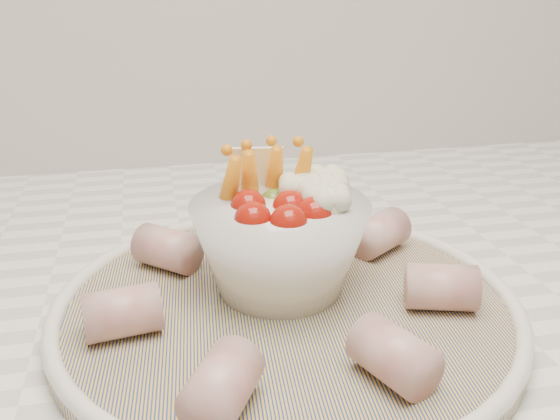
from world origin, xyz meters
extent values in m
cube|color=white|center=(0.00, 1.45, 0.90)|extent=(2.04, 0.62, 0.04)
cylinder|color=navy|center=(-0.05, 1.36, 0.93)|extent=(0.37, 0.37, 0.01)
torus|color=white|center=(-0.05, 1.36, 0.94)|extent=(0.34, 0.34, 0.01)
sphere|color=#9B140A|center=(-0.07, 1.35, 1.00)|extent=(0.03, 0.03, 0.03)
sphere|color=#9B140A|center=(-0.05, 1.34, 1.00)|extent=(0.03, 0.03, 0.03)
sphere|color=#9B140A|center=(-0.03, 1.35, 1.00)|extent=(0.03, 0.03, 0.03)
sphere|color=#9B140A|center=(-0.07, 1.38, 1.00)|extent=(0.03, 0.03, 0.03)
sphere|color=#9B140A|center=(-0.04, 1.37, 1.00)|extent=(0.03, 0.03, 0.03)
sphere|color=#9B140A|center=(-0.02, 1.37, 1.00)|extent=(0.03, 0.03, 0.03)
sphere|color=#506A23|center=(-0.05, 1.39, 1.00)|extent=(0.02, 0.02, 0.02)
cone|color=orange|center=(-0.07, 1.41, 1.01)|extent=(0.02, 0.04, 0.06)
cone|color=orange|center=(-0.04, 1.41, 1.01)|extent=(0.02, 0.04, 0.06)
cone|color=orange|center=(-0.03, 1.41, 1.01)|extent=(0.02, 0.04, 0.06)
cone|color=orange|center=(-0.08, 1.39, 1.01)|extent=(0.03, 0.04, 0.06)
sphere|color=silver|center=(-0.01, 1.38, 1.00)|extent=(0.03, 0.03, 0.03)
sphere|color=silver|center=(-0.02, 1.36, 1.00)|extent=(0.03, 0.03, 0.03)
sphere|color=silver|center=(-0.01, 1.40, 1.00)|extent=(0.03, 0.03, 0.03)
sphere|color=silver|center=(-0.03, 1.39, 1.00)|extent=(0.03, 0.03, 0.03)
cube|color=#FBF7C3|center=(-0.06, 1.42, 1.01)|extent=(0.04, 0.02, 0.04)
cylinder|color=#B25153|center=(0.06, 1.32, 0.95)|extent=(0.06, 0.05, 0.03)
cylinder|color=#B25153|center=(0.05, 1.42, 0.95)|extent=(0.06, 0.06, 0.03)
cylinder|color=#B25153|center=(-0.04, 1.48, 0.95)|extent=(0.04, 0.05, 0.03)
cylinder|color=#B25153|center=(-0.13, 1.43, 0.95)|extent=(0.06, 0.06, 0.03)
cylinder|color=#B25153|center=(-0.16, 1.34, 0.95)|extent=(0.05, 0.04, 0.03)
cylinder|color=#B25153|center=(-0.11, 1.25, 0.95)|extent=(0.05, 0.06, 0.03)
cylinder|color=#B25153|center=(-0.01, 1.25, 0.95)|extent=(0.05, 0.06, 0.03)
camera|label=1|loc=(-0.14, 0.97, 1.17)|focal=40.00mm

